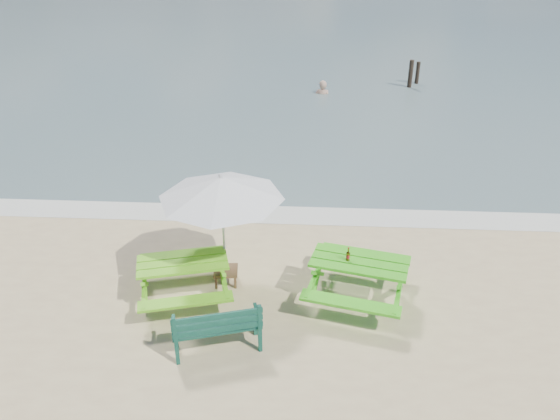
# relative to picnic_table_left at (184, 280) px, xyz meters

# --- Properties ---
(foam_strip) EXTENTS (22.00, 0.90, 0.01)m
(foam_strip) POSITION_rel_picnic_table_left_xyz_m (1.17, 3.33, -0.38)
(foam_strip) COLOR silver
(foam_strip) RESTS_ON ground
(picnic_table_left) EXTENTS (2.08, 2.21, 0.79)m
(picnic_table_left) POSITION_rel_picnic_table_left_xyz_m (0.00, 0.00, 0.00)
(picnic_table_left) COLOR #62B81C
(picnic_table_left) RESTS_ON ground
(picnic_table_right) EXTENTS (2.19, 2.33, 0.84)m
(picnic_table_right) POSITION_rel_picnic_table_left_xyz_m (3.27, 0.13, 0.02)
(picnic_table_right) COLOR green
(picnic_table_right) RESTS_ON ground
(park_bench) EXTENTS (1.54, 0.88, 0.90)m
(park_bench) POSITION_rel_picnic_table_left_xyz_m (0.85, -1.39, -0.10)
(park_bench) COLOR #0E3D30
(park_bench) RESTS_ON ground
(side_table) EXTENTS (0.51, 0.51, 0.30)m
(side_table) POSITION_rel_picnic_table_left_xyz_m (0.71, 0.49, -0.22)
(side_table) COLOR brown
(side_table) RESTS_ON ground
(patio_umbrella) EXTENTS (2.55, 2.55, 2.31)m
(patio_umbrella) POSITION_rel_picnic_table_left_xyz_m (0.71, 0.49, 1.72)
(patio_umbrella) COLOR silver
(patio_umbrella) RESTS_ON ground
(beer_bottle) EXTENTS (0.07, 0.07, 0.27)m
(beer_bottle) POSITION_rel_picnic_table_left_xyz_m (3.05, 0.14, 0.55)
(beer_bottle) COLOR #966115
(beer_bottle) RESTS_ON picnic_table_right
(swimmer) EXTENTS (0.72, 0.52, 1.86)m
(swimmer) POSITION_rel_picnic_table_left_xyz_m (2.76, 13.92, -0.76)
(swimmer) COLOR tan
(swimmer) RESTS_ON ground
(mooring_pilings) EXTENTS (0.58, 0.78, 1.35)m
(mooring_pilings) POSITION_rel_picnic_table_left_xyz_m (6.66, 15.33, 0.05)
(mooring_pilings) COLOR black
(mooring_pilings) RESTS_ON ground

